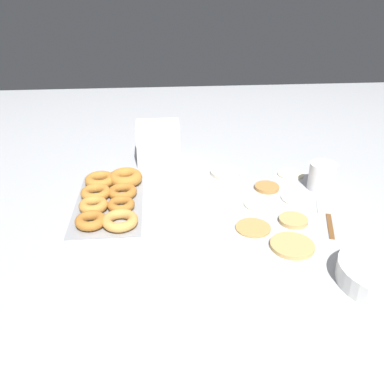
% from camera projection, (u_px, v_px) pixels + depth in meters
% --- Properties ---
extents(ground_plane, '(3.00, 3.00, 0.00)m').
position_uv_depth(ground_plane, '(235.00, 205.00, 1.25)').
color(ground_plane, '#B2B5BA').
extents(pancake_0, '(0.11, 0.11, 0.01)m').
position_uv_depth(pancake_0, '(292.00, 246.00, 1.05)').
color(pancake_0, tan).
rests_on(pancake_0, ground_plane).
extents(pancake_1, '(0.09, 0.09, 0.01)m').
position_uv_depth(pancake_1, '(291.00, 173.00, 1.44)').
color(pancake_1, beige).
rests_on(pancake_1, ground_plane).
extents(pancake_2, '(0.10, 0.10, 0.01)m').
position_uv_depth(pancake_2, '(297.00, 198.00, 1.28)').
color(pancake_2, beige).
rests_on(pancake_2, ground_plane).
extents(pancake_3, '(0.08, 0.08, 0.01)m').
position_uv_depth(pancake_3, '(293.00, 220.00, 1.16)').
color(pancake_3, tan).
rests_on(pancake_3, ground_plane).
extents(pancake_4, '(0.08, 0.08, 0.01)m').
position_uv_depth(pancake_4, '(267.00, 187.00, 1.34)').
color(pancake_4, '#B27F42').
rests_on(pancake_4, ground_plane).
extents(pancake_5, '(0.09, 0.09, 0.01)m').
position_uv_depth(pancake_5, '(258.00, 204.00, 1.25)').
color(pancake_5, beige).
rests_on(pancake_5, ground_plane).
extents(pancake_6, '(0.11, 0.11, 0.01)m').
position_uv_depth(pancake_6, '(225.00, 172.00, 1.44)').
color(pancake_6, beige).
rests_on(pancake_6, ground_plane).
extents(pancake_7, '(0.10, 0.10, 0.01)m').
position_uv_depth(pancake_7, '(253.00, 227.00, 1.13)').
color(pancake_7, tan).
rests_on(pancake_7, ground_plane).
extents(donut_tray, '(0.38, 0.21, 0.04)m').
position_uv_depth(donut_tray, '(110.00, 196.00, 1.26)').
color(donut_tray, '#93969B').
rests_on(donut_tray, ground_plane).
extents(batter_bowl, '(0.20, 0.20, 0.05)m').
position_uv_depth(batter_bowl, '(382.00, 274.00, 0.92)').
color(batter_bowl, white).
rests_on(batter_bowl, ground_plane).
extents(container_stack, '(0.11, 0.15, 0.16)m').
position_uv_depth(container_stack, '(158.00, 143.00, 1.49)').
color(container_stack, white).
rests_on(container_stack, ground_plane).
extents(paper_cup, '(0.09, 0.09, 0.09)m').
position_uv_depth(paper_cup, '(322.00, 176.00, 1.32)').
color(paper_cup, white).
rests_on(paper_cup, ground_plane).
extents(spatula, '(0.24, 0.10, 0.01)m').
position_uv_depth(spatula, '(328.00, 209.00, 1.22)').
color(spatula, brown).
rests_on(spatula, ground_plane).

